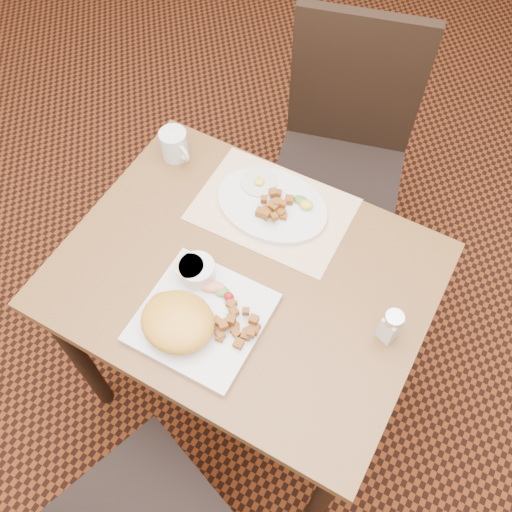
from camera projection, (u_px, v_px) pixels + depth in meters
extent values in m
plane|color=black|center=(248.00, 378.00, 2.04)|extent=(8.00, 8.00, 0.00)
cube|color=brown|center=(244.00, 277.00, 1.42)|extent=(0.90, 0.70, 0.03)
cylinder|color=black|center=(80.00, 358.00, 1.70)|extent=(0.05, 0.05, 0.71)
cylinder|color=black|center=(322.00, 498.00, 1.50)|extent=(0.05, 0.05, 0.71)
cylinder|color=black|center=(189.00, 216.00, 1.98)|extent=(0.05, 0.05, 0.71)
cylinder|color=black|center=(405.00, 318.00, 1.77)|extent=(0.05, 0.05, 0.71)
cylinder|color=black|center=(166.00, 455.00, 1.69)|extent=(0.04, 0.04, 0.42)
cube|color=black|center=(335.00, 185.00, 1.93)|extent=(0.51, 0.51, 0.05)
cylinder|color=black|center=(382.00, 197.00, 2.20)|extent=(0.04, 0.04, 0.42)
cylinder|color=black|center=(368.00, 275.00, 2.02)|extent=(0.04, 0.04, 0.42)
cylinder|color=black|center=(291.00, 179.00, 2.25)|extent=(0.04, 0.04, 0.42)
cylinder|color=black|center=(270.00, 254.00, 2.07)|extent=(0.04, 0.04, 0.42)
cube|color=black|center=(356.00, 83.00, 1.81)|extent=(0.42, 0.15, 0.50)
cube|color=white|center=(273.00, 209.00, 1.51)|extent=(0.41, 0.29, 0.00)
cube|color=silver|center=(202.00, 318.00, 1.33)|extent=(0.28, 0.28, 0.02)
ellipsoid|color=gold|center=(178.00, 322.00, 1.28)|extent=(0.17, 0.16, 0.06)
ellipsoid|color=gold|center=(183.00, 337.00, 1.28)|extent=(0.07, 0.06, 0.02)
ellipsoid|color=gold|center=(164.00, 304.00, 1.33)|extent=(0.07, 0.06, 0.02)
cylinder|color=silver|center=(197.00, 271.00, 1.36)|extent=(0.09, 0.09, 0.05)
cylinder|color=beige|center=(189.00, 266.00, 1.34)|extent=(0.07, 0.07, 0.01)
ellipsoid|color=#387223|center=(222.00, 292.00, 1.35)|extent=(0.05, 0.04, 0.01)
ellipsoid|color=red|center=(229.00, 297.00, 1.34)|extent=(0.03, 0.03, 0.03)
ellipsoid|color=#F28C72|center=(213.00, 287.00, 1.35)|extent=(0.07, 0.05, 0.02)
cylinder|color=white|center=(259.00, 182.00, 1.53)|extent=(0.10, 0.10, 0.01)
ellipsoid|color=yellow|center=(259.00, 181.00, 1.52)|extent=(0.03, 0.03, 0.01)
ellipsoid|color=#387223|center=(301.00, 200.00, 1.49)|extent=(0.04, 0.03, 0.01)
ellipsoid|color=yellow|center=(306.00, 205.00, 1.48)|extent=(0.04, 0.04, 0.02)
cube|color=white|center=(390.00, 328.00, 1.28)|extent=(0.05, 0.05, 0.08)
cylinder|color=silver|center=(394.00, 318.00, 1.24)|extent=(0.05, 0.05, 0.02)
cylinder|color=silver|center=(174.00, 144.00, 1.57)|extent=(0.08, 0.08, 0.09)
torus|color=silver|center=(183.00, 153.00, 1.55)|extent=(0.05, 0.03, 0.05)
cube|color=#995418|center=(248.00, 331.00, 1.30)|extent=(0.03, 0.02, 0.02)
cube|color=#995418|center=(231.00, 320.00, 1.29)|extent=(0.03, 0.02, 0.02)
cube|color=#995418|center=(254.00, 320.00, 1.29)|extent=(0.02, 0.02, 0.02)
cube|color=#995418|center=(236.00, 334.00, 1.29)|extent=(0.02, 0.02, 0.02)
cube|color=#995418|center=(234.00, 312.00, 1.32)|extent=(0.03, 0.02, 0.02)
cube|color=#995418|center=(251.00, 333.00, 1.28)|extent=(0.02, 0.02, 0.02)
cube|color=#995418|center=(220.00, 337.00, 1.29)|extent=(0.02, 0.02, 0.02)
cube|color=#995418|center=(235.00, 329.00, 1.30)|extent=(0.02, 0.02, 0.02)
cube|color=#995418|center=(246.00, 311.00, 1.31)|extent=(0.02, 0.02, 0.02)
cube|color=#995418|center=(246.00, 336.00, 1.29)|extent=(0.03, 0.02, 0.02)
cube|color=#995418|center=(231.00, 304.00, 1.33)|extent=(0.02, 0.02, 0.02)
cube|color=#995418|center=(235.00, 325.00, 1.31)|extent=(0.02, 0.02, 0.01)
cube|color=#995418|center=(256.00, 327.00, 1.30)|extent=(0.02, 0.02, 0.01)
cube|color=#995418|center=(220.00, 335.00, 1.29)|extent=(0.02, 0.02, 0.02)
cube|color=#995418|center=(223.00, 325.00, 1.29)|extent=(0.03, 0.03, 0.02)
cube|color=#995418|center=(229.00, 322.00, 1.31)|extent=(0.02, 0.02, 0.02)
cube|color=#995418|center=(217.00, 321.00, 1.29)|extent=(0.02, 0.02, 0.01)
cube|color=#995418|center=(238.00, 344.00, 1.28)|extent=(0.02, 0.02, 0.02)
cube|color=#995418|center=(220.00, 331.00, 1.30)|extent=(0.02, 0.02, 0.02)
cube|color=#995418|center=(254.00, 330.00, 1.30)|extent=(0.03, 0.03, 0.02)
cube|color=#995418|center=(281.00, 213.00, 1.47)|extent=(0.02, 0.02, 0.02)
cube|color=#995418|center=(274.00, 217.00, 1.44)|extent=(0.02, 0.02, 0.02)
cube|color=#995418|center=(289.00, 200.00, 1.49)|extent=(0.03, 0.03, 0.02)
cube|color=#995418|center=(264.00, 199.00, 1.47)|extent=(0.02, 0.02, 0.02)
cube|color=#995418|center=(282.00, 204.00, 1.46)|extent=(0.02, 0.02, 0.02)
cube|color=#995418|center=(284.00, 216.00, 1.46)|extent=(0.02, 0.02, 0.01)
cube|color=#995418|center=(266.00, 214.00, 1.45)|extent=(0.02, 0.02, 0.02)
cube|color=#995418|center=(266.00, 214.00, 1.46)|extent=(0.03, 0.03, 0.02)
cube|color=#995418|center=(266.00, 210.00, 1.47)|extent=(0.02, 0.02, 0.02)
cube|color=#995418|center=(280.00, 214.00, 1.47)|extent=(0.02, 0.02, 0.02)
cube|color=#995418|center=(260.00, 212.00, 1.47)|extent=(0.02, 0.02, 0.02)
cube|color=#995418|center=(278.00, 193.00, 1.50)|extent=(0.02, 0.02, 0.02)
cube|color=#995418|center=(273.00, 193.00, 1.48)|extent=(0.03, 0.03, 0.02)
cube|color=#995418|center=(280.00, 209.00, 1.47)|extent=(0.02, 0.02, 0.02)
cube|color=#995418|center=(271.00, 205.00, 1.46)|extent=(0.02, 0.02, 0.02)
cube|color=#995418|center=(275.00, 210.00, 1.47)|extent=(0.02, 0.02, 0.02)
cube|color=#995418|center=(277.00, 203.00, 1.46)|extent=(0.02, 0.03, 0.02)
cube|color=#995418|center=(274.00, 207.00, 1.46)|extent=(0.02, 0.02, 0.02)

